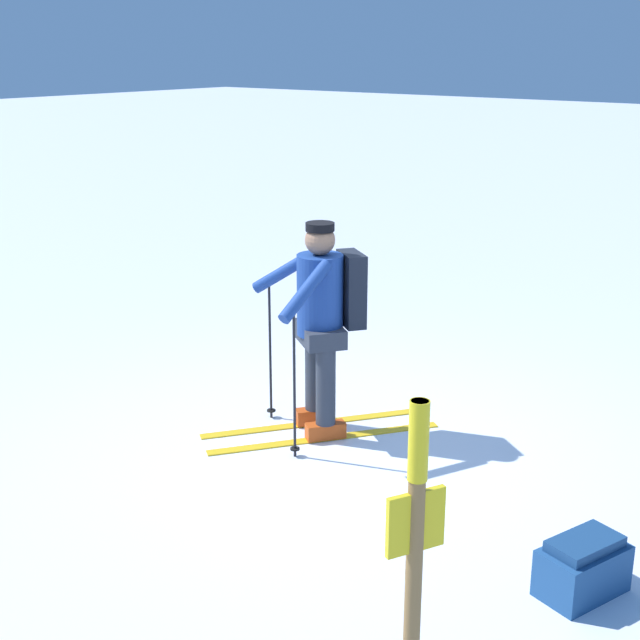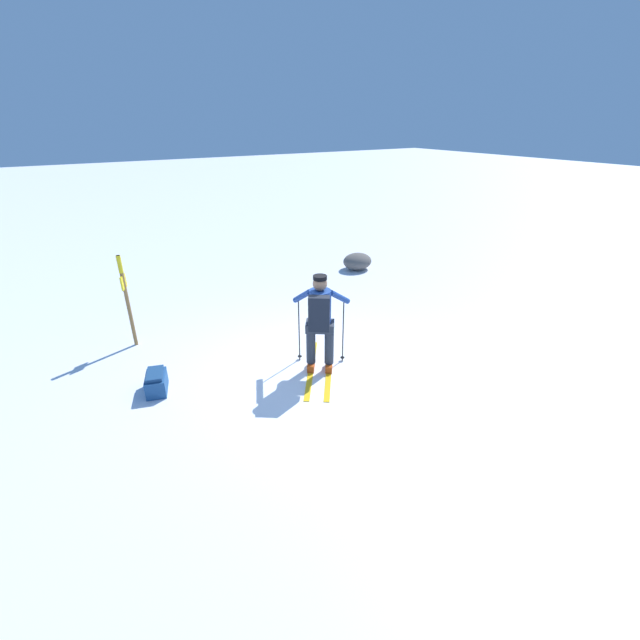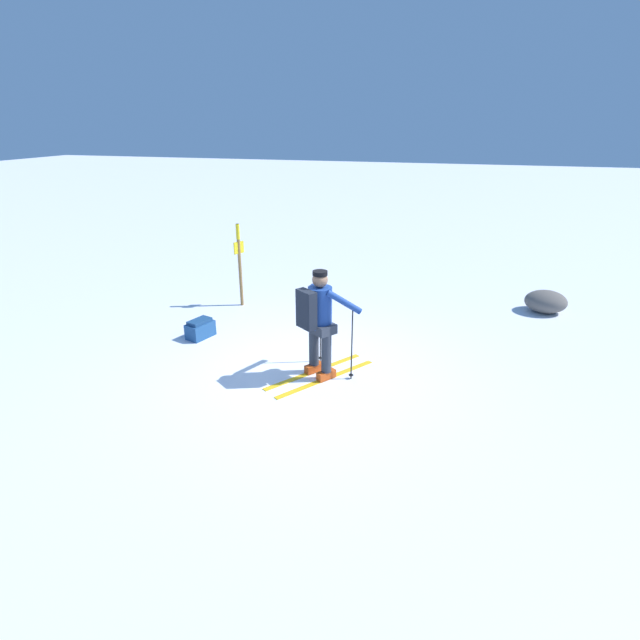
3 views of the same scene
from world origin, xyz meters
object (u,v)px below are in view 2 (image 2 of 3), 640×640
at_px(skier, 320,319).
at_px(dropped_backpack, 156,382).
at_px(trail_marker, 126,293).
at_px(rock_boulder, 357,261).

xyz_separation_m(skier, dropped_backpack, (2.43, -0.80, -0.78)).
xyz_separation_m(trail_marker, rock_boulder, (-6.01, -1.33, -0.79)).
xyz_separation_m(skier, rock_boulder, (-3.60, -3.86, -0.72)).
bearing_deg(rock_boulder, skier, 47.01).
relative_size(skier, dropped_backpack, 3.11).
height_order(skier, dropped_backpack, skier).
bearing_deg(dropped_backpack, rock_boulder, -153.05).
bearing_deg(rock_boulder, dropped_backpack, 26.95).
relative_size(skier, trail_marker, 1.01).
bearing_deg(trail_marker, dropped_backpack, 89.59).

